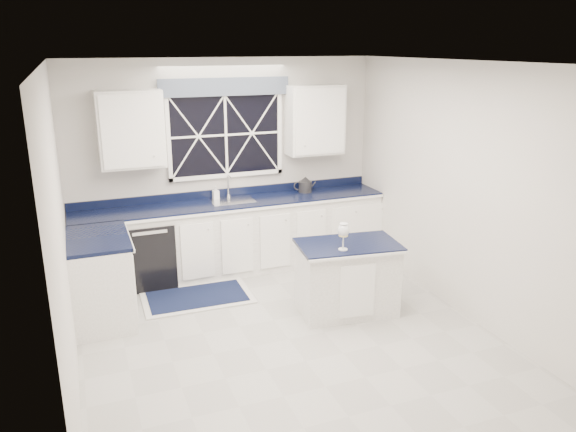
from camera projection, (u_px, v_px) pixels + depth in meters
name	position (u px, v px, depth m)	size (l,w,h in m)	color
ground	(289.00, 339.00, 5.66)	(4.50, 4.50, 0.00)	#A5A5A0
back_wall	(226.00, 165.00, 7.27)	(4.00, 0.10, 2.70)	silver
base_cabinets	(212.00, 245.00, 7.01)	(3.99, 1.60, 0.90)	white
countertop	(233.00, 203.00, 7.13)	(3.98, 0.64, 0.04)	black
dishwasher	(148.00, 251.00, 6.90)	(0.60, 0.58, 0.82)	black
window	(226.00, 129.00, 7.09)	(1.65, 0.09, 1.26)	black
upper_cabinets	(228.00, 124.00, 6.96)	(3.10, 0.34, 0.90)	white
faucet	(229.00, 186.00, 7.25)	(0.05, 0.20, 0.30)	silver
island	(347.00, 278.00, 6.14)	(1.15, 0.78, 0.80)	white
rug	(197.00, 297.00, 6.59)	(1.27, 0.79, 0.02)	beige
kettle	(305.00, 185.00, 7.55)	(0.29, 0.23, 0.21)	#313134
wine_glass	(343.00, 232.00, 5.78)	(0.12, 0.12, 0.29)	silver
soap_bottle	(216.00, 193.00, 7.21)	(0.08, 0.08, 0.17)	silver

